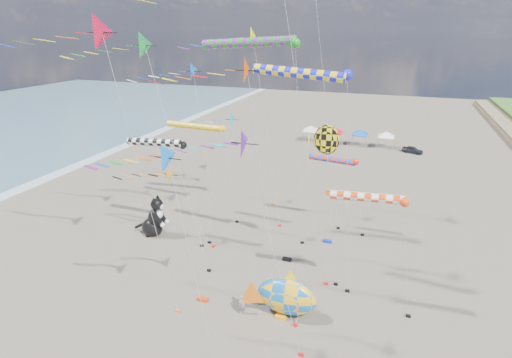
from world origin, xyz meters
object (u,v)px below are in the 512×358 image
Objects in this scene: child_green at (257,299)px; child_blue at (276,293)px; parked_car at (413,150)px; fish_inflatable at (286,296)px; person_adult at (242,305)px; cat_inflatable at (153,216)px.

child_blue is at bearing 43.66° from child_green.
parked_car is at bearing 19.51° from child_blue.
fish_inflatable is 6.85× the size of child_blue.
fish_inflatable reaches higher than person_adult.
child_blue is 0.25× the size of parked_car.
child_blue is at bearing 24.38° from person_adult.
fish_inflatable is 3.67× the size of person_adult.
child_blue is (1.97, 2.96, -0.41)m from person_adult.
person_adult reaches higher than child_green.
fish_inflatable is 6.27× the size of child_green.
cat_inflatable reaches higher than child_green.
child_blue is at bearing -173.22° from parked_car.
parked_car is at bearing 43.56° from person_adult.
child_green is at bearing -27.65° from cat_inflatable.
cat_inflatable is at bearing 115.34° from person_adult.
parked_car is at bearing 78.75° from fish_inflatable.
person_adult is 3.58m from child_blue.
fish_inflatable is at bearing -171.28° from parked_car.
person_adult is 54.63m from parked_car.
fish_inflatable is at bearing -14.84° from person_adult.
person_adult is at bearing -122.96° from child_green.
fish_inflatable is at bearing -111.55° from child_blue.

